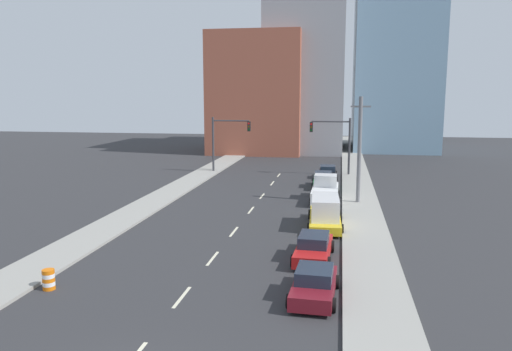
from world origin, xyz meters
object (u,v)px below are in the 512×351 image
Objects in this scene: traffic_signal_left at (224,137)px; sedan_green at (323,180)px; sedan_maroon at (314,284)px; pickup_truck_white at (325,191)px; box_truck_yellow at (325,213)px; traffic_signal_right at (338,138)px; sedan_black at (328,172)px; utility_pole_right_mid at (359,149)px; sedan_red at (314,248)px; traffic_barrel at (49,280)px.

traffic_signal_left is 14.48m from sedan_green.
sedan_maroon is 0.73× the size of pickup_truck_white.
traffic_signal_right is at bearing 85.92° from box_truck_yellow.
traffic_signal_left is at bearing 167.24° from sedan_black.
sedan_green is at bearing 113.77° from utility_pole_right_mid.
sedan_maroon is at bearing -83.94° from sedan_red.
sedan_maroon is at bearing -89.67° from pickup_truck_white.
traffic_signal_right is 14.93m from utility_pole_right_mid.
box_truck_yellow is 14.97m from sedan_green.
traffic_signal_left is 32.18m from sedan_red.
sedan_red is 6.94m from box_truck_yellow.
pickup_truck_white is at bearing 61.58° from traffic_barrel.
sedan_black is (-0.39, 20.50, -0.37)m from box_truck_yellow.
box_truck_yellow is at bearing 92.15° from sedan_maroon.
utility_pole_right_mid is 15.58m from sedan_red.
traffic_signal_left is 1.35× the size of sedan_green.
pickup_truck_white is at bearing -49.20° from traffic_signal_left.
utility_pole_right_mid reaches higher than traffic_barrel.
sedan_green is at bearing 93.45° from pickup_truck_white.
pickup_truck_white is at bearing 163.96° from utility_pole_right_mid.
sedan_green is (-0.67, 14.95, -0.31)m from box_truck_yellow.
sedan_maroon is 0.69× the size of box_truck_yellow.
traffic_barrel is 12.13m from sedan_maroon.
sedan_black is (11.76, 33.78, 0.16)m from traffic_barrel.
sedan_black reaches higher than traffic_barrel.
traffic_signal_right is 1.06× the size of pickup_truck_white.
box_truck_yellow is at bearing -61.40° from traffic_signal_left.
traffic_signal_right is at bearing 63.35° from sedan_black.
pickup_truck_white is (-0.27, 8.68, -0.16)m from box_truck_yellow.
traffic_barrel is (0.24, -36.00, -3.68)m from traffic_signal_left.
sedan_maroon is at bearing -90.11° from sedan_green.
traffic_barrel is (-12.77, -36.00, -3.68)m from traffic_signal_right.
utility_pole_right_mid reaches higher than box_truck_yellow.
utility_pole_right_mid is (14.82, -14.82, 0.35)m from traffic_signal_left.
sedan_maroon is at bearing -92.86° from box_truck_yellow.
traffic_barrel is 0.22× the size of sedan_maroon.
pickup_truck_white reaches higher than sedan_maroon.
traffic_signal_right is 35.08m from sedan_maroon.
box_truck_yellow is 20.51m from sedan_black.
sedan_maroon is at bearing -91.12° from traffic_signal_right.
traffic_barrel is at bearing -124.54° from utility_pole_right_mid.
traffic_signal_right is 1.01× the size of box_truck_yellow.
sedan_red is 15.61m from pickup_truck_white.
traffic_signal_left is at bearing 180.00° from traffic_signal_right.
traffic_signal_left is 26.07m from box_truck_yellow.
sedan_green is at bearing 67.87° from traffic_barrel.
pickup_truck_white is at bearing 93.03° from sedan_maroon.
sedan_red reaches higher than sedan_black.
utility_pole_right_mid is 13.48m from sedan_black.
sedan_red is at bearing -90.64° from pickup_truck_white.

